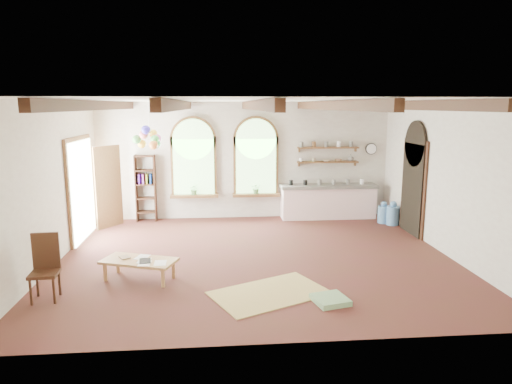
{
  "coord_description": "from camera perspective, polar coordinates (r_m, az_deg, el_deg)",
  "views": [
    {
      "loc": [
        -0.79,
        -9.0,
        3.1
      ],
      "look_at": [
        0.05,
        0.6,
        1.26
      ],
      "focal_mm": 32.0,
      "sensor_mm": 36.0,
      "label": 1
    }
  ],
  "objects": [
    {
      "name": "coffee_table",
      "position": [
        8.55,
        -14.4,
        -8.47
      ],
      "size": [
        1.44,
        1.01,
        0.37
      ],
      "color": "tan",
      "rests_on": "floor"
    },
    {
      "name": "potted_plant_left",
      "position": [
        12.54,
        -7.73,
        0.34
      ],
      "size": [
        0.27,
        0.23,
        0.3
      ],
      "primitive_type": "imported",
      "color": "#598C4C",
      "rests_on": "window_left"
    },
    {
      "name": "shelf_bowl_b",
      "position": [
        12.92,
        10.25,
        3.95
      ],
      "size": [
        0.2,
        0.2,
        0.06
      ],
      "primitive_type": "imported",
      "color": "#8C664C",
      "rests_on": "wall_shelf_lower"
    },
    {
      "name": "ceiling_beams",
      "position": [
        9.03,
        -0.01,
        10.78
      ],
      "size": [
        6.2,
        6.8,
        0.18
      ],
      "primitive_type": null,
      "color": "#3E1E13",
      "rests_on": "ceiling"
    },
    {
      "name": "water_jug_a",
      "position": [
        12.66,
        15.65,
        -2.61
      ],
      "size": [
        0.3,
        0.3,
        0.59
      ],
      "color": "#578ABB",
      "rests_on": "floor"
    },
    {
      "name": "wall_shelf_upper",
      "position": [
        12.81,
        9.0,
        5.5
      ],
      "size": [
        1.7,
        0.24,
        0.04
      ],
      "primitive_type": "cube",
      "color": "brown",
      "rests_on": "wall_back"
    },
    {
      "name": "wall_shelf_lower",
      "position": [
        12.85,
        8.95,
        3.72
      ],
      "size": [
        1.7,
        0.24,
        0.04
      ],
      "primitive_type": "cube",
      "color": "brown",
      "rests_on": "wall_back"
    },
    {
      "name": "window_left",
      "position": [
        12.53,
        -7.8,
        3.95
      ],
      "size": [
        1.3,
        0.28,
        2.2
      ],
      "color": "brown",
      "rests_on": "floor"
    },
    {
      "name": "wall_clock",
      "position": [
        13.24,
        14.2,
        5.25
      ],
      "size": [
        0.32,
        0.04,
        0.32
      ],
      "primitive_type": "cylinder",
      "rotation": [
        1.57,
        0.0,
        0.0
      ],
      "color": "black",
      "rests_on": "wall_back"
    },
    {
      "name": "bookshelf",
      "position": [
        12.66,
        -13.62,
        0.47
      ],
      "size": [
        0.53,
        0.32,
        1.8
      ],
      "color": "#3E1E13",
      "rests_on": "floor"
    },
    {
      "name": "shelf_bowl_a",
      "position": [
        12.83,
        8.74,
        3.93
      ],
      "size": [
        0.22,
        0.22,
        0.05
      ],
      "primitive_type": "imported",
      "color": "beige",
      "rests_on": "wall_shelf_lower"
    },
    {
      "name": "left_doorway",
      "position": [
        11.42,
        -21.01,
        0.23
      ],
      "size": [
        0.1,
        1.9,
        2.5
      ],
      "primitive_type": "cube",
      "color": "brown",
      "rests_on": "floor"
    },
    {
      "name": "balloon_cluster",
      "position": [
        11.44,
        -13.23,
        6.62
      ],
      "size": [
        0.67,
        0.78,
        1.14
      ],
      "color": "white",
      "rests_on": "floor"
    },
    {
      "name": "floor",
      "position": [
        9.55,
        -0.01,
        -8.16
      ],
      "size": [
        8.0,
        8.0,
        0.0
      ],
      "primitive_type": "plane",
      "color": "#512421",
      "rests_on": "ground"
    },
    {
      "name": "tablet",
      "position": [
        8.42,
        -13.7,
        -8.37
      ],
      "size": [
        0.23,
        0.31,
        0.01
      ],
      "primitive_type": "cube",
      "rotation": [
        0.0,
        0.0,
        0.15
      ],
      "color": "black",
      "rests_on": "coffee_table"
    },
    {
      "name": "window_right",
      "position": [
        12.56,
        -0.01,
        4.07
      ],
      "size": [
        1.3,
        0.28,
        2.2
      ],
      "color": "brown",
      "rests_on": "floor"
    },
    {
      "name": "floor_cushion",
      "position": [
        7.57,
        9.27,
        -13.16
      ],
      "size": [
        0.62,
        0.62,
        0.09
      ],
      "primitive_type": "cube",
      "rotation": [
        0.0,
        0.0,
        0.25
      ],
      "color": "#77A16F",
      "rests_on": "floor"
    },
    {
      "name": "potted_plant_right",
      "position": [
        12.57,
        0.03,
        0.47
      ],
      "size": [
        0.27,
        0.23,
        0.3
      ],
      "primitive_type": "imported",
      "color": "#598C4C",
      "rests_on": "window_right"
    },
    {
      "name": "shelf_cup_b",
      "position": [
        12.75,
        7.21,
        4.02
      ],
      "size": [
        0.1,
        0.1,
        0.09
      ],
      "primitive_type": "imported",
      "color": "beige",
      "rests_on": "wall_shelf_lower"
    },
    {
      "name": "table_book",
      "position": [
        8.67,
        -16.62,
        -7.92
      ],
      "size": [
        0.26,
        0.29,
        0.02
      ],
      "primitive_type": "imported",
      "rotation": [
        0.0,
        0.0,
        0.51
      ],
      "color": "olive",
      "rests_on": "coffee_table"
    },
    {
      "name": "kitchen_counter",
      "position": [
        12.85,
        9.0,
        -1.13
      ],
      "size": [
        2.68,
        0.62,
        0.94
      ],
      "color": "white",
      "rests_on": "floor"
    },
    {
      "name": "water_jug_b",
      "position": [
        12.52,
        16.74,
        -2.71
      ],
      "size": [
        0.33,
        0.33,
        0.64
      ],
      "color": "#578ABB",
      "rests_on": "floor"
    },
    {
      "name": "right_doorway",
      "position": [
        11.69,
        18.98,
        0.34
      ],
      "size": [
        0.1,
        1.3,
        2.4
      ],
      "primitive_type": "cube",
      "color": "black",
      "rests_on": "floor"
    },
    {
      "name": "side_chair",
      "position": [
        8.23,
        -24.83,
        -10.08
      ],
      "size": [
        0.46,
        0.46,
        1.07
      ],
      "color": "#3E1E13",
      "rests_on": "floor"
    },
    {
      "name": "shelf_cup_a",
      "position": [
        12.68,
        5.66,
        4.02
      ],
      "size": [
        0.12,
        0.1,
        0.1
      ],
      "primitive_type": "imported",
      "color": "white",
      "rests_on": "wall_shelf_lower"
    },
    {
      "name": "floor_mat",
      "position": [
        7.81,
        1.75,
        -12.53
      ],
      "size": [
        2.18,
        1.84,
        0.02
      ],
      "primitive_type": "cube",
      "rotation": [
        0.0,
        0.0,
        0.44
      ],
      "color": "tan",
      "rests_on": "floor"
    },
    {
      "name": "shelf_vase",
      "position": [
        13.01,
        11.75,
        4.23
      ],
      "size": [
        0.18,
        0.18,
        0.19
      ],
      "primitive_type": "imported",
      "color": "slate",
      "rests_on": "wall_shelf_lower"
    }
  ]
}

